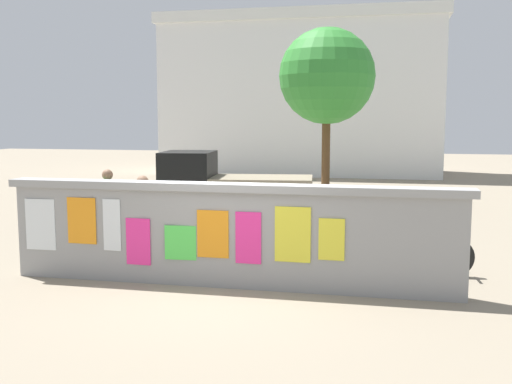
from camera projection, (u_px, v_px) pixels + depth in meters
name	position (u px, v px, depth m)	size (l,w,h in m)	color
ground	(300.00, 211.00, 17.33)	(60.00, 60.00, 0.00)	gray
poster_wall	(228.00, 234.00, 9.47)	(7.41, 0.42, 1.64)	gray
auto_rickshaw_truck	(229.00, 191.00, 14.56)	(3.74, 1.89, 1.85)	black
motorcycle	(388.00, 220.00, 12.96)	(1.87, 0.69, 0.87)	black
bicycle_near	(423.00, 254.00, 10.18)	(1.71, 0.44, 0.95)	black
bicycle_far	(251.00, 240.00, 11.33)	(1.68, 0.52, 0.95)	black
person_walking	(108.00, 200.00, 12.30)	(0.39, 0.39, 1.62)	#338CBF
person_bystander	(143.00, 210.00, 10.97)	(0.47, 0.47, 1.62)	#338CBF
tree_roadside	(327.00, 77.00, 19.24)	(3.07, 3.07, 5.53)	brown
building_background	(302.00, 95.00, 29.14)	(13.25, 5.29, 7.49)	white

